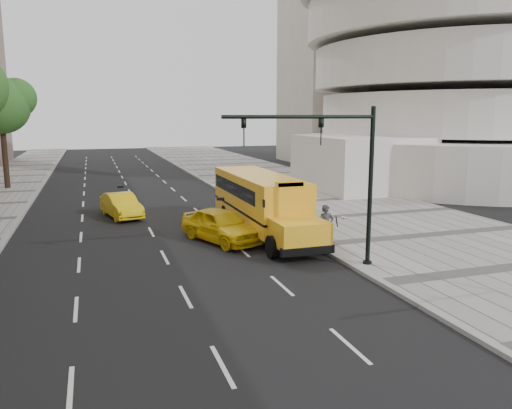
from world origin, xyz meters
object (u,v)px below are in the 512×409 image
object	(u,v)px
school_bus	(260,199)
taxi_near	(221,225)
taxi_far	(121,205)
pedestrian	(326,226)
tree_c	(2,105)
traffic_signal	(339,167)

from	to	relation	value
school_bus	taxi_near	bearing A→B (deg)	-150.47
taxi_near	taxi_far	xyz separation A→B (m)	(-4.22, 7.62, -0.10)
pedestrian	taxi_far	bearing A→B (deg)	132.33
tree_c	taxi_far	world-z (taller)	tree_c
tree_c	taxi_near	world-z (taller)	tree_c
taxi_far	school_bus	bearing A→B (deg)	-55.46
taxi_far	taxi_near	bearing A→B (deg)	-73.77
school_bus	pedestrian	size ratio (longest dim) A/B	5.97
taxi_far	traffic_signal	bearing A→B (deg)	-73.96
tree_c	traffic_signal	bearing A→B (deg)	-61.03
tree_c	school_bus	xyz separation A→B (m)	(14.91, -20.90, -5.12)
tree_c	school_bus	world-z (taller)	tree_c
taxi_near	taxi_far	size ratio (longest dim) A/B	1.10
school_bus	taxi_near	size ratio (longest dim) A/B	2.41
traffic_signal	taxi_far	bearing A→B (deg)	118.80
school_bus	taxi_near	world-z (taller)	school_bus
traffic_signal	school_bus	bearing A→B (deg)	95.42
tree_c	taxi_near	distance (m)	26.25
tree_c	school_bus	bearing A→B (deg)	-54.49
tree_c	pedestrian	bearing A→B (deg)	-56.78
taxi_far	tree_c	bearing A→B (deg)	106.38
traffic_signal	pedestrian	bearing A→B (deg)	71.66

